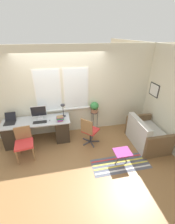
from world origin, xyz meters
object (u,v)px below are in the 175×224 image
(keyboard, at_px, (40,122))
(book_stack, at_px, (60,119))
(desk_lamp, at_px, (63,107))
(couch_loveseat, at_px, (146,135))
(laptop, at_px, (10,121))
(monitor, at_px, (39,112))
(folding_stool, at_px, (122,153))
(plant_stand, at_px, (94,114))
(desk_chair_wooden, at_px, (24,142))
(office_chair_swivel, at_px, (89,130))
(mouse, at_px, (50,120))
(potted_plant, at_px, (94,107))

(keyboard, xyz_separation_m, book_stack, (0.56, -0.03, 0.07))
(desk_lamp, xyz_separation_m, book_stack, (-0.11, -0.25, -0.24))
(couch_loveseat, bearing_deg, laptop, 77.89)
(monitor, bearing_deg, laptop, -176.57)
(folding_stool, bearing_deg, plant_stand, 101.35)
(desk_chair_wooden, bearing_deg, plant_stand, 14.38)
(desk_chair_wooden, height_order, plant_stand, desk_chair_wooden)
(office_chair_swivel, height_order, couch_loveseat, office_chair_swivel)
(monitor, xyz_separation_m, mouse, (0.29, -0.20, -0.19))
(laptop, xyz_separation_m, book_stack, (1.37, -0.21, 0.02))
(desk_lamp, bearing_deg, plant_stand, 7.98)
(desk_lamp, distance_m, book_stack, 0.36)
(office_chair_swivel, relative_size, potted_plant, 2.57)
(laptop, height_order, keyboard, laptop)
(laptop, height_order, monitor, monitor)
(laptop, distance_m, mouse, 1.09)
(desk_lamp, relative_size, office_chair_swivel, 0.47)
(mouse, distance_m, desk_lamp, 0.54)
(couch_loveseat, bearing_deg, keyboard, 78.02)
(office_chair_swivel, height_order, folding_stool, office_chair_swivel)
(keyboard, relative_size, mouse, 6.47)
(desk_chair_wooden, height_order, office_chair_swivel, office_chair_swivel)
(mouse, relative_size, book_stack, 0.27)
(desk_lamp, height_order, couch_loveseat, desk_lamp)
(laptop, relative_size, folding_stool, 0.86)
(mouse, xyz_separation_m, couch_loveseat, (2.71, -0.66, -0.45))
(book_stack, xyz_separation_m, office_chair_swivel, (0.79, -0.26, -0.34))
(monitor, distance_m, couch_loveseat, 3.19)
(potted_plant, bearing_deg, laptop, -175.90)
(book_stack, height_order, folding_stool, book_stack)
(desk_lamp, xyz_separation_m, folding_stool, (1.31, -1.45, -0.69))
(book_stack, height_order, couch_loveseat, book_stack)
(laptop, relative_size, couch_loveseat, 0.29)
(office_chair_swivel, bearing_deg, keyboard, 33.01)
(monitor, height_order, desk_lamp, desk_lamp)
(monitor, height_order, folding_stool, monitor)
(potted_plant, bearing_deg, monitor, -175.59)
(monitor, xyz_separation_m, potted_plant, (1.68, 0.13, -0.06))
(desk_lamp, bearing_deg, office_chair_swivel, -36.94)
(laptop, bearing_deg, book_stack, -8.83)
(mouse, bearing_deg, couch_loveseat, -13.65)
(monitor, height_order, plant_stand, monitor)
(laptop, height_order, desk_chair_wooden, laptop)
(office_chair_swivel, relative_size, couch_loveseat, 0.72)
(desk_chair_wooden, bearing_deg, laptop, 115.36)
(mouse, height_order, potted_plant, potted_plant)
(monitor, relative_size, couch_loveseat, 0.36)
(monitor, relative_size, desk_chair_wooden, 0.52)
(keyboard, height_order, desk_lamp, desk_lamp)
(couch_loveseat, relative_size, folding_stool, 2.98)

